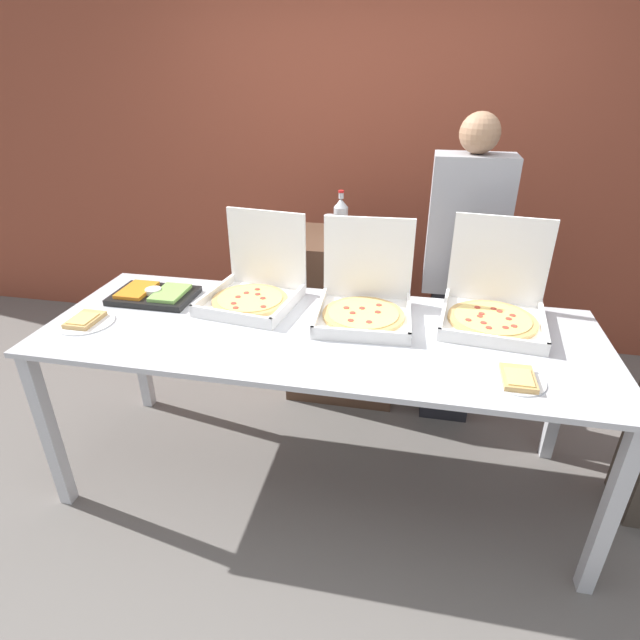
# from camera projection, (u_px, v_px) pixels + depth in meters

# --- Properties ---
(ground_plane) EXTENTS (16.00, 16.00, 0.00)m
(ground_plane) POSITION_uv_depth(u_px,v_px,m) (320.00, 476.00, 2.63)
(ground_plane) COLOR slate
(brick_wall_behind) EXTENTS (10.00, 0.06, 2.80)m
(brick_wall_behind) POSITION_uv_depth(u_px,v_px,m) (368.00, 151.00, 3.48)
(brick_wall_behind) COLOR brown
(brick_wall_behind) RESTS_ON ground_plane
(buffet_table) EXTENTS (2.48, 0.91, 0.87)m
(buffet_table) POSITION_uv_depth(u_px,v_px,m) (320.00, 347.00, 2.27)
(buffet_table) COLOR silver
(buffet_table) RESTS_ON ground_plane
(pizza_box_near_left) EXTENTS (0.48, 0.49, 0.42)m
(pizza_box_near_left) POSITION_uv_depth(u_px,v_px,m) (254.00, 287.00, 2.47)
(pizza_box_near_left) COLOR white
(pizza_box_near_left) RESTS_ON buffet_table
(pizza_box_far_right) EXTENTS (0.50, 0.51, 0.45)m
(pizza_box_far_right) POSITION_uv_depth(u_px,v_px,m) (494.00, 305.00, 2.28)
(pizza_box_far_right) COLOR white
(pizza_box_far_right) RESTS_ON buffet_table
(pizza_box_far_left) EXTENTS (0.45, 0.47, 0.43)m
(pizza_box_far_left) POSITION_uv_depth(u_px,v_px,m) (365.00, 301.00, 2.33)
(pizza_box_far_left) COLOR white
(pizza_box_far_left) RESTS_ON buffet_table
(paper_plate_front_right) EXTENTS (0.20, 0.20, 0.03)m
(paper_plate_front_right) POSITION_uv_depth(u_px,v_px,m) (518.00, 379.00, 1.86)
(paper_plate_front_right) COLOR white
(paper_plate_front_right) RESTS_ON buffet_table
(paper_plate_front_center) EXTENTS (0.26, 0.26, 0.03)m
(paper_plate_front_center) POSITION_uv_depth(u_px,v_px,m) (85.00, 321.00, 2.29)
(paper_plate_front_center) COLOR white
(paper_plate_front_center) RESTS_ON buffet_table
(veggie_tray) EXTENTS (0.40, 0.27, 0.05)m
(veggie_tray) POSITION_uv_depth(u_px,v_px,m) (154.00, 294.00, 2.53)
(veggie_tray) COLOR black
(veggie_tray) RESTS_ON buffet_table
(sideboard_podium) EXTENTS (0.67, 0.55, 1.02)m
(sideboard_podium) POSITION_uv_depth(u_px,v_px,m) (345.00, 315.00, 3.18)
(sideboard_podium) COLOR #4C3323
(sideboard_podium) RESTS_ON ground_plane
(soda_bottle) EXTENTS (0.08, 0.08, 0.29)m
(soda_bottle) POSITION_uv_depth(u_px,v_px,m) (341.00, 219.00, 2.85)
(soda_bottle) COLOR #B7BCC1
(soda_bottle) RESTS_ON sideboard_podium
(soda_can_silver) EXTENTS (0.07, 0.07, 0.12)m
(soda_can_silver) POSITION_uv_depth(u_px,v_px,m) (329.00, 225.00, 2.96)
(soda_can_silver) COLOR silver
(soda_can_silver) RESTS_ON sideboard_podium
(person_guest_cap) EXTENTS (0.40, 0.22, 1.74)m
(person_guest_cap) POSITION_uv_depth(u_px,v_px,m) (460.00, 275.00, 2.72)
(person_guest_cap) COLOR black
(person_guest_cap) RESTS_ON ground_plane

